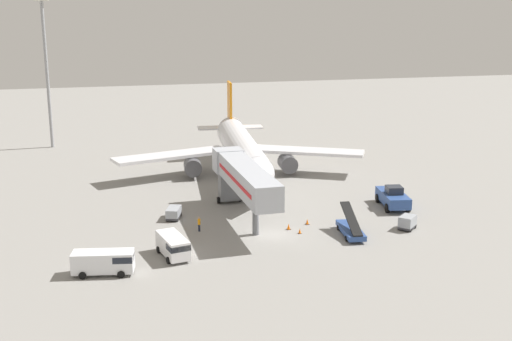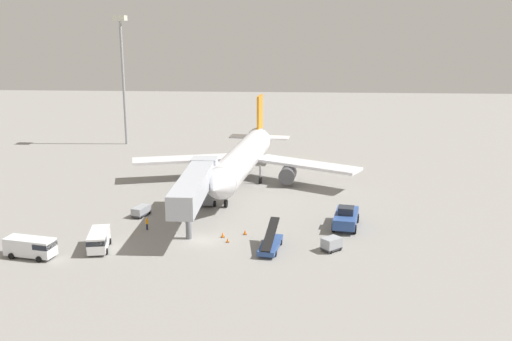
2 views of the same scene
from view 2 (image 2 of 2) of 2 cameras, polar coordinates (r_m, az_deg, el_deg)
ground_plane at (r=68.94m, az=-5.39°, el=-6.82°), size 300.00×300.00×0.00m
airplane_at_gate at (r=91.19m, az=-1.20°, el=1.24°), size 36.75×37.55×12.25m
jet_bridge at (r=73.40m, az=-5.92°, el=-1.39°), size 3.45×19.79×6.74m
pushback_tug at (r=73.35m, az=8.80°, el=-4.56°), size 3.82×6.82×2.73m
belt_loader_truck at (r=65.64m, az=1.42°, el=-7.17°), size 2.76×6.07×2.92m
service_van_far_center at (r=67.75m, az=-15.17°, el=-6.57°), size 2.89×5.27×2.11m
service_van_rear_right at (r=67.97m, az=-21.13°, el=-6.96°), size 5.79×3.06×2.16m
baggage_cart_near_center at (r=78.17m, az=-11.19°, el=-3.88°), size 2.20×3.03×1.31m
baggage_cart_near_right at (r=65.92m, az=7.41°, el=-7.11°), size 2.50×2.44×1.51m
ground_crew_worker_foreground at (r=72.93m, az=-10.64°, el=-5.08°), size 0.33×0.33×1.64m
safety_cone_alpha at (r=69.54m, az=-3.29°, el=-6.30°), size 0.44×0.44×0.67m
safety_cone_bravo at (r=70.34m, az=-1.08°, el=-6.05°), size 0.41×0.41×0.63m
safety_cone_charlie at (r=68.04m, az=-2.80°, el=-6.82°), size 0.36×0.36×0.55m
apron_light_mast at (r=123.03m, az=-12.99°, el=10.83°), size 2.40×2.40×26.12m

